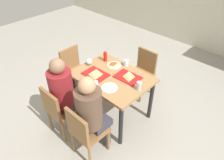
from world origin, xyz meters
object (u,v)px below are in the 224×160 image
object	(u,v)px
person_in_brown_jacket	(92,111)
soda_can	(139,86)
pizza_slice_c	(113,64)
plastic_cup_b	(96,85)
main_table	(112,82)
plastic_cup_a	(126,63)
chair_left_end	(74,67)
tray_red_far	(128,77)
condiment_bottle	(105,57)
pizza_slice_a	(96,74)
paper_plate_near_edge	(109,88)
chair_far_side	(143,70)
chair_near_left	(58,109)
tray_red_near	(96,74)
person_in_red	(64,90)
chair_near_right	(84,130)
pizza_slice_b	(129,76)
paper_plate_center	(114,65)
foil_bundle	(89,62)

from	to	relation	value
person_in_brown_jacket	soda_can	distance (m)	0.71
pizza_slice_c	plastic_cup_b	distance (m)	0.62
main_table	plastic_cup_a	bearing A→B (deg)	94.55
chair_left_end	tray_red_far	world-z (taller)	chair_left_end
pizza_slice_c	condiment_bottle	size ratio (longest dim) A/B	1.23
tray_red_far	pizza_slice_a	distance (m)	0.47
pizza_slice_a	soda_can	size ratio (longest dim) A/B	2.01
paper_plate_near_edge	chair_far_side	bearing A→B (deg)	99.26
chair_near_left	pizza_slice_a	xyz separation A→B (m)	(0.09, 0.64, 0.31)
person_in_brown_jacket	plastic_cup_a	world-z (taller)	person_in_brown_jacket
tray_red_near	soda_can	size ratio (longest dim) A/B	2.95
person_in_red	plastic_cup_b	distance (m)	0.44
chair_near_right	soda_can	world-z (taller)	soda_can
pizza_slice_b	soda_can	distance (m)	0.30
paper_plate_center	foil_bundle	world-z (taller)	foil_bundle
chair_near_left	condiment_bottle	size ratio (longest dim) A/B	5.20
paper_plate_center	paper_plate_near_edge	bearing A→B (deg)	-53.60
tray_red_far	paper_plate_near_edge	size ratio (longest dim) A/B	1.64
chair_near_left	pizza_slice_b	distance (m)	1.10
tray_red_far	chair_left_end	bearing A→B (deg)	-173.80
chair_left_end	plastic_cup_a	size ratio (longest dim) A/B	8.33
person_in_red	pizza_slice_b	bearing A→B (deg)	58.91
person_in_red	person_in_brown_jacket	distance (m)	0.55
person_in_brown_jacket	tray_red_near	world-z (taller)	person_in_brown_jacket
plastic_cup_b	condiment_bottle	distance (m)	0.69
chair_far_side	foil_bundle	bearing A→B (deg)	-120.04
chair_near_right	soda_can	xyz separation A→B (m)	(0.19, 0.82, 0.35)
tray_red_near	pizza_slice_b	bearing A→B (deg)	35.62
pizza_slice_c	foil_bundle	world-z (taller)	foil_bundle
tray_red_near	condiment_bottle	size ratio (longest dim) A/B	2.25
main_table	pizza_slice_c	world-z (taller)	pizza_slice_c
tray_red_near	person_in_red	bearing A→B (deg)	-99.24
chair_near_right	pizza_slice_b	xyz separation A→B (m)	(-0.08, 0.94, 0.31)
chair_near_left	soda_can	xyz separation A→B (m)	(0.75, 0.82, 0.35)
paper_plate_near_edge	soda_can	bearing A→B (deg)	38.90
chair_left_end	foil_bundle	xyz separation A→B (m)	(0.47, -0.02, 0.33)
condiment_bottle	paper_plate_near_edge	bearing A→B (deg)	-40.58
person_in_brown_jacket	plastic_cup_a	xyz separation A→B (m)	(-0.31, 1.00, 0.09)
pizza_slice_b	foil_bundle	size ratio (longest dim) A/B	2.25
tray_red_far	condiment_bottle	bearing A→B (deg)	169.52
chair_near_left	tray_red_far	xyz separation A→B (m)	(0.47, 0.92, 0.29)
paper_plate_center	plastic_cup_b	xyz separation A→B (m)	(0.19, -0.57, 0.05)
tray_red_far	condiment_bottle	world-z (taller)	condiment_bottle
plastic_cup_a	condiment_bottle	world-z (taller)	condiment_bottle
soda_can	chair_near_left	bearing A→B (deg)	-132.57
chair_far_side	plastic_cup_b	world-z (taller)	plastic_cup_b
main_table	tray_red_near	size ratio (longest dim) A/B	3.08
tray_red_near	plastic_cup_a	size ratio (longest dim) A/B	3.60
chair_left_end	paper_plate_center	distance (m)	0.86
chair_far_side	paper_plate_near_edge	xyz separation A→B (m)	(0.17, -1.02, 0.29)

